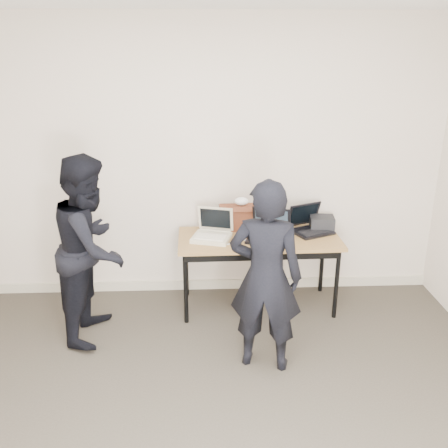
{
  "coord_description": "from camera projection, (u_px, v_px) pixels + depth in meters",
  "views": [
    {
      "loc": [
        -0.08,
        -2.44,
        2.44
      ],
      "look_at": [
        0.1,
        1.6,
        0.95
      ],
      "focal_mm": 40.0,
      "sensor_mm": 36.0,
      "label": 1
    }
  ],
  "objects": [
    {
      "name": "laptop_beige",
      "position": [
        212.0,
        233.0,
        4.6
      ],
      "size": [
        0.41,
        0.4,
        0.27
      ],
      "rotation": [
        0.0,
        0.0,
        -0.28
      ],
      "color": "beige",
      "rests_on": "desk"
    },
    {
      "name": "cables",
      "position": [
        271.0,
        237.0,
        4.65
      ],
      "size": [
        0.94,
        0.43,
        0.01
      ],
      "rotation": [
        0.0,
        0.0,
        0.04
      ],
      "color": "silver",
      "rests_on": "desk"
    },
    {
      "name": "room",
      "position": [
        219.0,
        257.0,
        2.67
      ],
      "size": [
        4.6,
        4.6,
        2.8
      ],
      "color": "#3C362D",
      "rests_on": "ground"
    },
    {
      "name": "person_observer",
      "position": [
        91.0,
        248.0,
        4.2
      ],
      "size": [
        0.68,
        0.84,
        1.6
      ],
      "primitive_type": "imported",
      "rotation": [
        0.0,
        0.0,
        1.47
      ],
      "color": "black",
      "rests_on": "ground"
    },
    {
      "name": "laptop_right",
      "position": [
        309.0,
        225.0,
        4.77
      ],
      "size": [
        0.46,
        0.45,
        0.26
      ],
      "rotation": [
        0.0,
        0.0,
        0.42
      ],
      "color": "black",
      "rests_on": "desk"
    },
    {
      "name": "power_brick",
      "position": [
        237.0,
        243.0,
        4.46
      ],
      "size": [
        0.09,
        0.06,
        0.03
      ],
      "primitive_type": "cube",
      "rotation": [
        0.0,
        0.0,
        -0.13
      ],
      "color": "black",
      "rests_on": "desk"
    },
    {
      "name": "person_typist",
      "position": [
        266.0,
        277.0,
        3.76
      ],
      "size": [
        0.63,
        0.49,
        1.53
      ],
      "primitive_type": "imported",
      "rotation": [
        0.0,
        0.0,
        2.89
      ],
      "color": "black",
      "rests_on": "ground"
    },
    {
      "name": "leather_satchel",
      "position": [
        238.0,
        217.0,
        4.8
      ],
      "size": [
        0.37,
        0.19,
        0.25
      ],
      "rotation": [
        0.0,
        0.0,
        0.05
      ],
      "color": "#5F2C19",
      "rests_on": "desk"
    },
    {
      "name": "desk",
      "position": [
        259.0,
        244.0,
        4.66
      ],
      "size": [
        1.51,
        0.68,
        0.72
      ],
      "rotation": [
        0.0,
        0.0,
        0.02
      ],
      "color": "olive",
      "rests_on": "ground"
    },
    {
      "name": "laptop_center",
      "position": [
        269.0,
        232.0,
        4.59
      ],
      "size": [
        0.45,
        0.45,
        0.28
      ],
      "rotation": [
        0.0,
        0.0,
        -0.35
      ],
      "color": "black",
      "rests_on": "desk"
    },
    {
      "name": "baseboard",
      "position": [
        212.0,
        284.0,
        5.21
      ],
      "size": [
        4.5,
        0.03,
        0.1
      ],
      "primitive_type": "cube",
      "color": "#BFB79E",
      "rests_on": "ground"
    },
    {
      "name": "tissue",
      "position": [
        242.0,
        201.0,
        4.75
      ],
      "size": [
        0.13,
        0.1,
        0.08
      ],
      "primitive_type": "ellipsoid",
      "rotation": [
        0.0,
        0.0,
        -0.03
      ],
      "color": "white",
      "rests_on": "leather_satchel"
    },
    {
      "name": "equipment_box",
      "position": [
        322.0,
        223.0,
        4.82
      ],
      "size": [
        0.24,
        0.21,
        0.13
      ],
      "primitive_type": "cube",
      "rotation": [
        0.0,
        0.0,
        -0.1
      ],
      "color": "black",
      "rests_on": "desk"
    }
  ]
}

